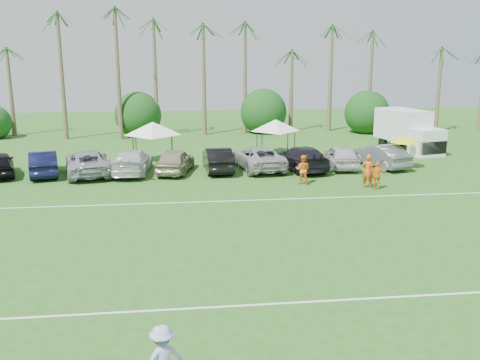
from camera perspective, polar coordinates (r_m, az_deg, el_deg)
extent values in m
plane|color=#275B1B|center=(15.32, 3.64, -16.45)|extent=(120.00, 120.00, 0.00)
cube|color=white|center=(17.06, 2.39, -13.12)|extent=(80.00, 0.10, 0.01)
cube|color=white|center=(28.22, -1.52, -2.26)|extent=(80.00, 0.10, 0.01)
cone|color=brown|center=(53.16, -22.99, 8.99)|extent=(0.44, 0.44, 9.00)
cone|color=brown|center=(51.99, -17.67, 9.90)|extent=(0.44, 0.44, 10.00)
cone|color=brown|center=(51.39, -13.25, 10.69)|extent=(0.44, 0.44, 11.00)
cone|color=brown|center=(51.20, -8.65, 9.20)|extent=(0.44, 0.44, 8.00)
cone|color=brown|center=(51.21, -4.13, 9.87)|extent=(0.44, 0.44, 9.00)
cone|color=brown|center=(51.53, 0.39, 10.49)|extent=(0.44, 0.44, 10.00)
cone|color=brown|center=(52.17, 4.83, 11.03)|extent=(0.44, 0.44, 11.00)
cone|color=brown|center=(53.48, 10.12, 9.32)|extent=(0.44, 0.44, 8.00)
cone|color=brown|center=(55.11, 15.20, 9.70)|extent=(0.44, 0.44, 9.00)
cone|color=brown|center=(57.14, 19.96, 9.99)|extent=(0.44, 0.44, 10.00)
cone|color=brown|center=(59.01, 23.52, 10.26)|extent=(0.44, 0.44, 11.00)
cylinder|color=brown|center=(52.63, -10.68, 5.61)|extent=(0.30, 0.30, 1.40)
sphere|color=#113D14|center=(52.49, -10.73, 6.80)|extent=(4.00, 4.00, 4.00)
cylinder|color=brown|center=(53.20, 2.39, 5.92)|extent=(0.30, 0.30, 1.40)
sphere|color=#113D14|center=(53.07, 2.40, 7.09)|extent=(4.00, 4.00, 4.00)
cylinder|color=brown|center=(55.68, 12.66, 5.94)|extent=(0.30, 0.30, 1.40)
sphere|color=#113D14|center=(55.55, 12.72, 7.06)|extent=(4.00, 4.00, 4.00)
imported|color=#D34F17|center=(31.70, 13.48, 0.94)|extent=(0.83, 0.67, 1.96)
imported|color=orange|center=(31.94, 6.71, 1.11)|extent=(1.03, 0.92, 1.74)
imported|color=orange|center=(31.44, 14.43, 0.45)|extent=(1.02, 0.75, 1.61)
cube|color=white|center=(45.24, 16.96, 5.67)|extent=(3.37, 4.90, 2.43)
cube|color=white|center=(42.95, 19.33, 3.81)|extent=(2.57, 2.21, 2.04)
cube|color=black|center=(42.45, 19.92, 3.25)|extent=(2.24, 0.79, 0.97)
cube|color=#E5590C|center=(46.03, 18.15, 5.16)|extent=(0.37, 1.52, 0.87)
cylinder|color=black|center=(42.59, 18.09, 3.03)|extent=(0.48, 0.92, 0.87)
cylinder|color=black|center=(43.81, 20.11, 3.14)|extent=(0.48, 0.92, 0.87)
cylinder|color=black|center=(45.82, 14.98, 3.93)|extent=(0.48, 0.92, 0.87)
cylinder|color=black|center=(46.95, 16.94, 4.02)|extent=(0.48, 0.92, 0.87)
cylinder|color=black|center=(37.71, -11.30, 2.95)|extent=(0.06, 0.06, 1.90)
cylinder|color=black|center=(37.60, -7.26, 3.08)|extent=(0.06, 0.06, 1.90)
cylinder|color=black|center=(40.32, -11.03, 3.63)|extent=(0.06, 0.06, 1.90)
cylinder|color=black|center=(40.21, -7.25, 3.75)|extent=(0.06, 0.06, 1.90)
pyramid|color=white|center=(38.66, -9.32, 6.14)|extent=(4.10, 4.10, 0.95)
cylinder|color=black|center=(39.90, 2.36, 3.69)|extent=(0.06, 0.06, 1.79)
cylinder|color=black|center=(40.37, 5.85, 3.74)|extent=(0.06, 0.06, 1.79)
cylinder|color=black|center=(42.32, 1.82, 4.25)|extent=(0.06, 0.06, 1.79)
cylinder|color=black|center=(42.76, 5.12, 4.30)|extent=(0.06, 0.06, 1.79)
pyramid|color=white|center=(41.06, 3.82, 6.47)|extent=(3.87, 3.87, 0.90)
cylinder|color=black|center=(37.72, 17.09, 2.70)|extent=(0.05, 0.05, 1.99)
cone|color=yellow|center=(37.56, 17.19, 4.19)|extent=(1.99, 1.99, 0.45)
imported|color=#9BA6DD|center=(13.04, -8.28, -18.28)|extent=(1.19, 0.96, 1.60)
imported|color=#0F1133|center=(36.28, -20.24, 1.71)|extent=(2.72, 5.04, 1.58)
imported|color=#9599A3|center=(35.51, -15.95, 1.79)|extent=(3.73, 6.09, 1.58)
imported|color=silver|center=(35.25, -11.46, 1.96)|extent=(2.61, 5.58, 1.58)
imported|color=#9C9476|center=(35.02, -6.92, 2.06)|extent=(2.89, 4.94, 1.58)
imported|color=black|center=(35.29, -2.39, 2.23)|extent=(1.86, 4.85, 1.58)
imported|color=#A3A4A6|center=(35.82, 2.03, 2.40)|extent=(3.25, 5.94, 1.58)
imported|color=black|center=(35.92, 6.54, 2.35)|extent=(3.23, 5.76, 1.58)
imported|color=silver|center=(36.93, 10.64, 2.51)|extent=(2.18, 4.74, 1.58)
imported|color=slate|center=(37.76, 14.73, 2.54)|extent=(2.98, 5.06, 1.58)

